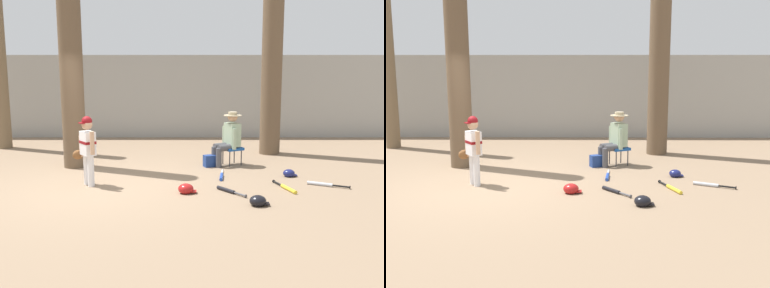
# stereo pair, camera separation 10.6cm
# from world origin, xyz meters

# --- Properties ---
(ground_plane) EXTENTS (60.00, 60.00, 0.00)m
(ground_plane) POSITION_xyz_m (0.00, 0.00, 0.00)
(ground_plane) COLOR #897056
(concrete_back_wall) EXTENTS (18.00, 0.36, 2.52)m
(concrete_back_wall) POSITION_xyz_m (0.00, 5.91, 1.26)
(concrete_back_wall) COLOR #9E9E99
(concrete_back_wall) RESTS_ON ground
(tree_near_player) EXTENTS (0.84, 0.84, 5.32)m
(tree_near_player) POSITION_xyz_m (-0.87, 1.72, 2.22)
(tree_near_player) COLOR brown
(tree_near_player) RESTS_ON ground
(tree_behind_spectator) EXTENTS (0.86, 0.86, 5.51)m
(tree_behind_spectator) POSITION_xyz_m (3.69, 3.20, 2.31)
(tree_behind_spectator) COLOR brown
(tree_behind_spectator) RESTS_ON ground
(young_ballplayer) EXTENTS (0.53, 0.50, 1.31)m
(young_ballplayer) POSITION_xyz_m (-0.22, 0.16, 0.74)
(young_ballplayer) COLOR white
(young_ballplayer) RESTS_ON ground
(folding_stool) EXTENTS (0.54, 0.54, 0.41)m
(folding_stool) POSITION_xyz_m (2.62, 1.88, 0.36)
(folding_stool) COLOR #194C9E
(folding_stool) RESTS_ON ground
(seated_spectator) EXTENTS (0.67, 0.56, 1.20)m
(seated_spectator) POSITION_xyz_m (2.53, 1.84, 0.64)
(seated_spectator) COLOR #47474C
(seated_spectator) RESTS_ON ground
(handbag_beside_stool) EXTENTS (0.38, 0.30, 0.26)m
(handbag_beside_stool) POSITION_xyz_m (2.15, 1.72, 0.13)
(handbag_beside_stool) COLOR navy
(handbag_beside_stool) RESTS_ON ground
(bat_yellow_trainer) EXTENTS (0.31, 0.79, 0.07)m
(bat_yellow_trainer) POSITION_xyz_m (3.44, -0.15, 0.03)
(bat_yellow_trainer) COLOR yellow
(bat_yellow_trainer) RESTS_ON ground
(bat_blue_youth) EXTENTS (0.14, 0.77, 0.07)m
(bat_blue_youth) POSITION_xyz_m (2.31, 0.73, 0.03)
(bat_blue_youth) COLOR #2347AD
(bat_blue_youth) RESTS_ON ground
(bat_aluminum_silver) EXTENTS (0.72, 0.40, 0.07)m
(bat_aluminum_silver) POSITION_xyz_m (4.17, 0.10, 0.03)
(bat_aluminum_silver) COLOR #B7BCC6
(bat_aluminum_silver) RESTS_ON ground
(bat_black_composite) EXTENTS (0.49, 0.60, 0.07)m
(bat_black_composite) POSITION_xyz_m (2.36, -0.32, 0.03)
(bat_black_composite) COLOR black
(bat_black_composite) RESTS_ON ground
(batting_helmet_navy) EXTENTS (0.28, 0.21, 0.16)m
(batting_helmet_navy) POSITION_xyz_m (3.68, 0.81, 0.07)
(batting_helmet_navy) COLOR navy
(batting_helmet_navy) RESTS_ON ground
(batting_helmet_black) EXTENTS (0.32, 0.25, 0.19)m
(batting_helmet_black) POSITION_xyz_m (2.78, -1.08, 0.08)
(batting_helmet_black) COLOR black
(batting_helmet_black) RESTS_ON ground
(batting_helmet_red) EXTENTS (0.32, 0.25, 0.19)m
(batting_helmet_red) POSITION_xyz_m (1.61, -0.38, 0.08)
(batting_helmet_red) COLOR #A81919
(batting_helmet_red) RESTS_ON ground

